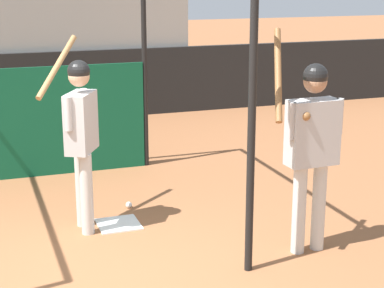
% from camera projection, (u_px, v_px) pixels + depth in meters
% --- Properties ---
extents(outfield_wall, '(24.00, 0.12, 1.25)m').
position_uv_depth(outfield_wall, '(15.00, 89.00, 11.27)').
color(outfield_wall, black).
rests_on(outfield_wall, ground).
extents(bleacher_section, '(6.50, 4.00, 3.33)m').
position_uv_depth(bleacher_section, '(3.00, 21.00, 12.88)').
color(bleacher_section, '#9E9E99').
rests_on(bleacher_section, ground).
extents(batting_cage, '(3.21, 3.54, 2.68)m').
position_uv_depth(batting_cage, '(31.00, 95.00, 7.59)').
color(batting_cage, black).
rests_on(batting_cage, ground).
extents(home_plate, '(0.44, 0.44, 0.02)m').
position_uv_depth(home_plate, '(119.00, 224.00, 6.84)').
color(home_plate, white).
rests_on(home_plate, ground).
extents(player_batter, '(0.63, 0.97, 1.96)m').
position_uv_depth(player_batter, '(81.00, 129.00, 6.46)').
color(player_batter, silver).
rests_on(player_batter, ground).
extents(player_waiting, '(0.81, 0.55, 2.13)m').
position_uv_depth(player_waiting, '(311.00, 140.00, 5.93)').
color(player_waiting, silver).
rests_on(player_waiting, ground).
extents(baseball, '(0.07, 0.07, 0.07)m').
position_uv_depth(baseball, '(129.00, 205.00, 7.32)').
color(baseball, white).
rests_on(baseball, ground).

